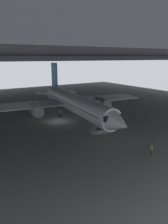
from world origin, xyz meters
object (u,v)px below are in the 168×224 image
(crew_worker_near_nose, at_px, (152,149))
(crew_worker_by_stairs, at_px, (115,128))
(airplane_main, at_px, (74,103))
(boarding_stairs, at_px, (101,129))
(baggage_tug, at_px, (83,103))

(crew_worker_near_nose, height_order, crew_worker_by_stairs, crew_worker_near_nose)
(airplane_main, height_order, crew_worker_by_stairs, airplane_main)
(boarding_stairs, xyz_separation_m, crew_worker_near_nose, (0.25, -11.11, 0.19))
(airplane_main, height_order, crew_worker_near_nose, airplane_main)
(crew_worker_near_nose, height_order, baggage_tug, crew_worker_near_nose)
(baggage_tug, bearing_deg, crew_worker_near_nose, -106.19)
(airplane_main, height_order, boarding_stairs, airplane_main)
(boarding_stairs, bearing_deg, crew_worker_near_nose, -88.74)
(airplane_main, height_order, baggage_tug, airplane_main)
(crew_worker_near_nose, bearing_deg, airplane_main, 88.94)
(boarding_stairs, distance_m, crew_worker_by_stairs, 2.54)
(airplane_main, xyz_separation_m, boarding_stairs, (-0.64, -10.28, -2.74))
(crew_worker_by_stairs, height_order, baggage_tug, crew_worker_by_stairs)
(airplane_main, relative_size, crew_worker_near_nose, 22.76)
(crew_worker_near_nose, bearing_deg, boarding_stairs, 91.26)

